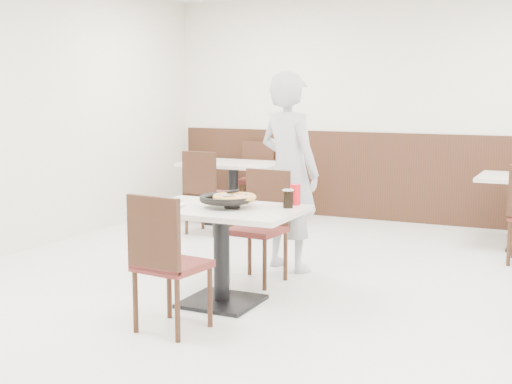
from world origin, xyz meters
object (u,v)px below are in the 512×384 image
at_px(chair_far, 257,228).
at_px(bg_chair_left_near, 208,192).
at_px(main_table, 221,256).
at_px(diner_person, 289,172).
at_px(pizza, 235,199).
at_px(cola_glass, 288,199).
at_px(side_plate, 174,205).
at_px(bg_chair_left_far, 256,179).
at_px(chair_near, 172,262).
at_px(pizza_pan, 226,202).
at_px(bg_table_left, 233,193).
at_px(red_cup, 295,195).

bearing_deg(chair_far, bg_chair_left_near, -44.71).
bearing_deg(main_table, diner_person, 87.56).
distance_m(pizza, cola_glass, 0.40).
xyz_separation_m(side_plate, cola_glass, (0.81, 0.31, 0.06)).
xyz_separation_m(chair_far, bg_chair_left_near, (-1.39, 1.66, 0.00)).
bearing_deg(cola_glass, side_plate, -159.40).
bearing_deg(bg_chair_left_far, bg_chair_left_near, 73.19).
relative_size(chair_near, pizza_pan, 2.97).
distance_m(chair_far, pizza_pan, 0.72).
bearing_deg(side_plate, pizza, 19.71).
bearing_deg(pizza, bg_chair_left_near, 123.30).
height_order(cola_glass, bg_chair_left_near, bg_chair_left_near).
bearing_deg(cola_glass, pizza, -158.37).
bearing_deg(bg_table_left, chair_far, -58.80).
bearing_deg(bg_chair_left_far, chair_near, 90.55).
height_order(chair_far, diner_person, diner_person).
relative_size(main_table, chair_far, 1.26).
relative_size(side_plate, bg_chair_left_near, 0.17).
bearing_deg(bg_chair_left_far, pizza, 95.32).
bearing_deg(bg_chair_left_near, red_cup, -45.44).
relative_size(chair_near, chair_far, 1.00).
distance_m(pizza, side_plate, 0.47).
bearing_deg(bg_chair_left_far, side_plate, 88.50).
xyz_separation_m(main_table, chair_near, (-0.02, -0.67, 0.10)).
distance_m(cola_glass, red_cup, 0.15).
relative_size(side_plate, bg_chair_left_far, 0.17).
relative_size(pizza_pan, red_cup, 2.00).
xyz_separation_m(main_table, red_cup, (0.46, 0.34, 0.45)).
height_order(red_cup, bg_chair_left_near, bg_chair_left_near).
bearing_deg(bg_table_left, side_plate, -70.86).
bearing_deg(pizza_pan, diner_person, 89.24).
relative_size(bg_table_left, bg_chair_left_near, 1.26).
relative_size(pizza, bg_chair_left_near, 0.32).
bearing_deg(chair_far, bg_chair_left_far, -59.37).
height_order(pizza_pan, pizza, pizza).
relative_size(side_plate, red_cup, 1.03).
relative_size(chair_near, diner_person, 0.53).
bearing_deg(bg_chair_left_near, pizza_pan, -56.76).
bearing_deg(diner_person, red_cup, 136.61).
height_order(chair_far, bg_chair_left_near, same).
height_order(diner_person, bg_table_left, diner_person).
relative_size(cola_glass, bg_chair_left_near, 0.14).
bearing_deg(bg_table_left, diner_person, -50.45).
distance_m(main_table, chair_near, 0.68).
relative_size(main_table, red_cup, 7.50).
xyz_separation_m(main_table, pizza, (0.09, 0.05, 0.44)).
height_order(diner_person, bg_chair_left_near, diner_person).
bearing_deg(red_cup, chair_far, 146.10).
bearing_deg(pizza, cola_glass, 21.63).
distance_m(chair_near, bg_chair_left_far, 4.54).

